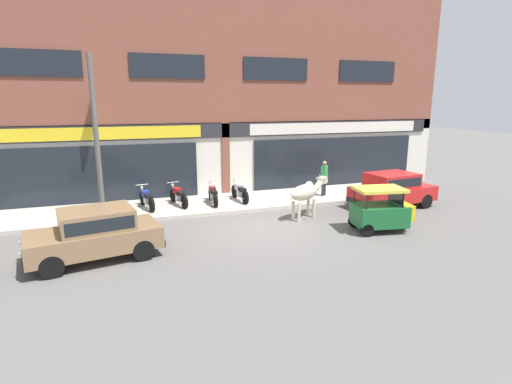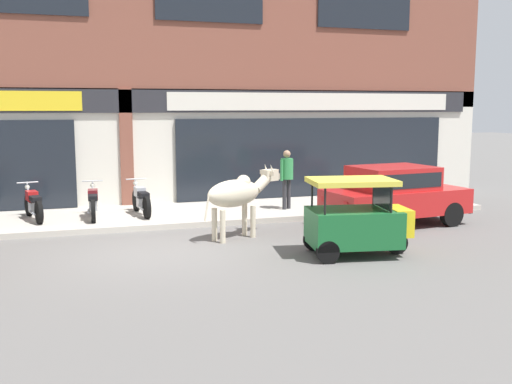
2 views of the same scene
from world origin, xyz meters
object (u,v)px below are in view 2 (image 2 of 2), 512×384
at_px(auto_rickshaw, 357,222).
at_px(motorcycle_3, 141,200).
at_px(motorcycle_2, 93,203).
at_px(motorcycle_1, 33,204).
at_px(pedestrian, 287,173).
at_px(car_1, 394,192).
at_px(cow, 237,194).

bearing_deg(auto_rickshaw, motorcycle_3, 124.97).
bearing_deg(motorcycle_2, auto_rickshaw, -46.34).
xyz_separation_m(auto_rickshaw, motorcycle_2, (-4.75, 4.98, -0.14)).
xyz_separation_m(motorcycle_1, motorcycle_3, (2.61, -0.10, 0.00)).
xyz_separation_m(auto_rickshaw, pedestrian, (0.32, 4.72, 0.46)).
bearing_deg(auto_rickshaw, car_1, 47.04).
distance_m(auto_rickshaw, motorcycle_2, 6.88).
bearing_deg(cow, auto_rickshaw, -50.68).
bearing_deg(pedestrian, auto_rickshaw, -93.93).
distance_m(motorcycle_1, motorcycle_3, 2.61).
height_order(car_1, motorcycle_1, car_1).
bearing_deg(pedestrian, motorcycle_1, 176.04).
distance_m(motorcycle_2, motorcycle_3, 1.20).
relative_size(car_1, pedestrian, 2.34).
height_order(motorcycle_2, pedestrian, pedestrian).
distance_m(motorcycle_3, pedestrian, 3.93).
relative_size(car_1, motorcycle_2, 2.06).
relative_size(motorcycle_2, pedestrian, 1.13).
relative_size(cow, pedestrian, 1.25).
height_order(cow, motorcycle_3, cow).
bearing_deg(pedestrian, motorcycle_2, 177.13).
distance_m(motorcycle_1, pedestrian, 6.53).
relative_size(cow, motorcycle_1, 1.12).
distance_m(cow, motorcycle_2, 4.08).
relative_size(car_1, auto_rickshaw, 1.79).
bearing_deg(motorcycle_2, motorcycle_1, 172.18).
relative_size(car_1, motorcycle_1, 2.10).
xyz_separation_m(car_1, motorcycle_1, (-8.44, 2.72, -0.29)).
relative_size(auto_rickshaw, motorcycle_1, 1.17).
distance_m(cow, auto_rickshaw, 2.86).
xyz_separation_m(car_1, pedestrian, (-1.96, 2.27, 0.31)).
distance_m(car_1, motorcycle_2, 7.48).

